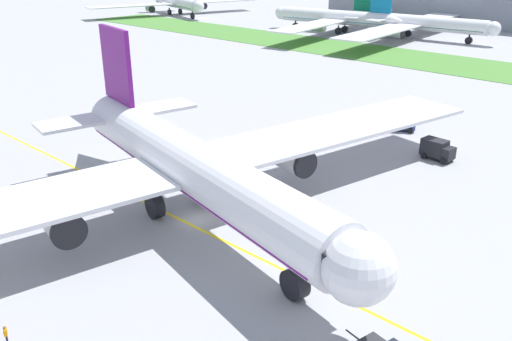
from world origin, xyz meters
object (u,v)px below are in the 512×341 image
ground_crew_wingwalker_port (6,333)px  service_truck_baggage_loader (398,121)px  service_truck_fuel_bowser (437,149)px  parked_airliner_far_left (177,2)px  traffic_cone_port_wing (4,192)px  parked_airliner_far_right (414,23)px  parked_airliner_far_centre (336,17)px  airliner_foreground (190,166)px  ground_crew_marshaller_front (104,199)px

ground_crew_wingwalker_port → service_truck_baggage_loader: service_truck_baggage_loader is taller
service_truck_fuel_bowser → parked_airliner_far_left: size_ratio=0.06×
service_truck_baggage_loader → traffic_cone_port_wing: bearing=-112.3°
parked_airliner_far_right → parked_airliner_far_left: bearing=-174.5°
service_truck_fuel_bowser → parked_airliner_far_centre: 118.13m
parked_airliner_far_right → service_truck_fuel_bowser: bearing=-60.6°
service_truck_fuel_bowser → parked_airliner_far_centre: (-78.62, 88.10, 3.57)m
airliner_foreground → parked_airliner_far_left: bearing=140.8°
airliner_foreground → parked_airliner_far_left: size_ratio=1.14×
traffic_cone_port_wing → service_truck_baggage_loader: (22.02, 53.60, 1.19)m
parked_airliner_far_right → ground_crew_wingwalker_port: bearing=-72.7°
ground_crew_marshaller_front → parked_airliner_far_left: size_ratio=0.02×
ground_crew_wingwalker_port → parked_airliner_far_left: bearing=136.9°
traffic_cone_port_wing → parked_airliner_far_centre: parked_airliner_far_centre is taller
service_truck_fuel_bowser → parked_airliner_far_right: size_ratio=0.05×
parked_airliner_far_centre → parked_airliner_far_right: 25.98m
ground_crew_marshaller_front → ground_crew_wingwalker_port: bearing=-50.6°
airliner_foreground → parked_airliner_far_right: airliner_foreground is taller
airliner_foreground → service_truck_fuel_bowser: airliner_foreground is taller
ground_crew_wingwalker_port → service_truck_fuel_bowser: service_truck_fuel_bowser is taller
airliner_foreground → parked_airliner_far_centre: airliner_foreground is taller
service_truck_baggage_loader → parked_airliner_far_right: (-43.12, 86.97, 3.43)m
ground_crew_marshaller_front → parked_airliner_far_centre: size_ratio=0.02×
service_truck_fuel_bowser → traffic_cone_port_wing: bearing=-125.5°
traffic_cone_port_wing → service_truck_baggage_loader: service_truck_baggage_loader is taller
service_truck_baggage_loader → service_truck_fuel_bowser: bearing=-37.5°
traffic_cone_port_wing → ground_crew_wingwalker_port: bearing=-23.5°
parked_airliner_far_centre → ground_crew_marshaller_front: bearing=-65.6°
service_truck_baggage_loader → parked_airliner_far_centre: bearing=130.4°
airliner_foreground → parked_airliner_far_left: 189.12m
parked_airliner_far_right → ground_crew_marshaller_front: bearing=-76.3°
traffic_cone_port_wing → parked_airliner_far_left: 181.07m
traffic_cone_port_wing → service_truck_baggage_loader: bearing=67.7°
ground_crew_marshaller_front → service_truck_baggage_loader: size_ratio=0.28×
ground_crew_marshaller_front → service_truck_fuel_bowser: bearing=62.2°
airliner_foreground → service_truck_fuel_bowser: bearing=71.9°
airliner_foreground → parked_airliner_far_centre: bearing=118.8°
ground_crew_marshaller_front → parked_airliner_far_centre: parked_airliner_far_centre is taller
service_truck_fuel_bowser → parked_airliner_far_right: (-53.56, 94.97, 3.41)m
traffic_cone_port_wing → parked_airliner_far_right: size_ratio=0.01×
airliner_foreground → ground_crew_wingwalker_port: size_ratio=53.21×
parked_airliner_far_centre → service_truck_fuel_bowser: bearing=-48.3°
service_truck_baggage_loader → parked_airliner_far_right: 97.13m
ground_crew_marshaller_front → parked_airliner_far_right: parked_airliner_far_right is taller
ground_crew_wingwalker_port → ground_crew_marshaller_front: 22.71m
airliner_foreground → parked_airliner_far_right: size_ratio=1.00×
ground_crew_marshaller_front → service_truck_baggage_loader: 48.52m
ground_crew_wingwalker_port → parked_airliner_far_centre: parked_airliner_far_centre is taller
parked_airliner_far_left → parked_airliner_far_right: 104.89m
parked_airliner_far_left → parked_airliner_far_right: parked_airliner_far_left is taller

